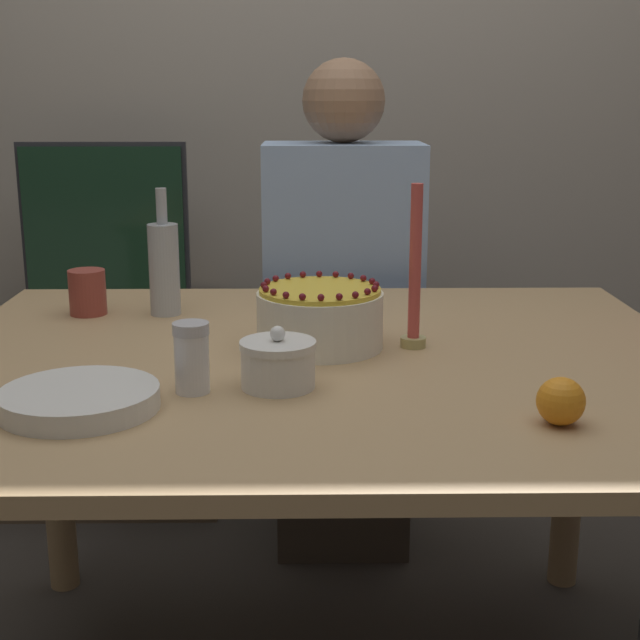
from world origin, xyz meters
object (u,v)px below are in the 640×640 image
(bottle, at_px, (164,267))
(tv_monitor, at_px, (105,224))
(sugar_bowl, at_px, (278,364))
(person_man_blue_shirt, at_px, (342,340))
(sugar_shaker, at_px, (192,357))
(cake, at_px, (320,318))
(candle, at_px, (415,281))

(bottle, xyz_separation_m, tv_monitor, (-0.29, 0.78, -0.02))
(sugar_bowl, bearing_deg, person_man_blue_shirt, 81.55)
(sugar_shaker, xyz_separation_m, person_man_blue_shirt, (0.27, 0.95, -0.24))
(cake, relative_size, bottle, 0.87)
(cake, distance_m, sugar_bowl, 0.24)
(candle, xyz_separation_m, bottle, (-0.48, 0.25, -0.02))
(bottle, bearing_deg, sugar_bowl, -62.59)
(candle, bearing_deg, tv_monitor, 126.98)
(person_man_blue_shirt, bearing_deg, candle, 98.12)
(tv_monitor, bearing_deg, candle, -53.02)
(sugar_bowl, bearing_deg, candle, 43.45)
(cake, xyz_separation_m, candle, (0.17, -0.00, 0.07))
(candle, distance_m, bottle, 0.55)
(cake, distance_m, bottle, 0.41)
(tv_monitor, bearing_deg, sugar_shaker, -72.20)
(bottle, bearing_deg, cake, -38.60)
(sugar_shaker, bearing_deg, tv_monitor, 107.80)
(sugar_bowl, bearing_deg, bottle, 117.41)
(candle, xyz_separation_m, tv_monitor, (-0.78, 1.03, -0.04))
(sugar_bowl, xyz_separation_m, bottle, (-0.25, 0.48, 0.06))
(cake, xyz_separation_m, bottle, (-0.32, 0.25, 0.05))
(sugar_shaker, height_order, candle, candle)
(cake, xyz_separation_m, person_man_blue_shirt, (0.07, 0.70, -0.24))
(cake, relative_size, candle, 0.77)
(cake, relative_size, sugar_bowl, 1.91)
(candle, xyz_separation_m, person_man_blue_shirt, (-0.10, 0.70, -0.30))
(sugar_shaker, relative_size, candle, 0.37)
(sugar_bowl, height_order, person_man_blue_shirt, person_man_blue_shirt)
(cake, distance_m, candle, 0.18)
(person_man_blue_shirt, bearing_deg, tv_monitor, -26.23)
(sugar_shaker, relative_size, tv_monitor, 0.23)
(candle, height_order, tv_monitor, tv_monitor)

